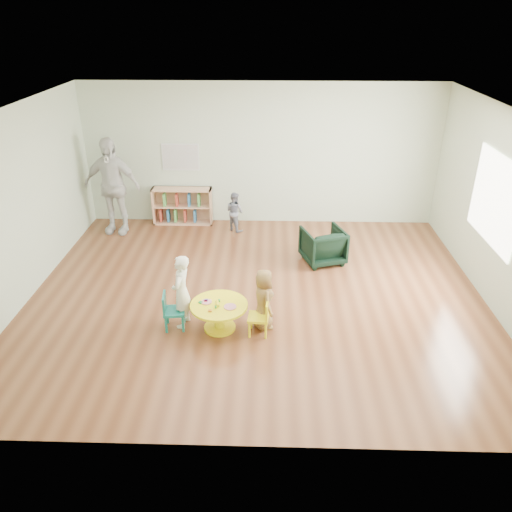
# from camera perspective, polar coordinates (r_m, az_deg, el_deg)

# --- Properties ---
(room) EXTENTS (7.10, 7.00, 2.80)m
(room) POSITION_cam_1_polar(r_m,az_deg,el_deg) (7.03, 0.17, 8.88)
(room) COLOR brown
(room) RESTS_ON ground
(activity_table) EXTENTS (0.79, 0.79, 0.44)m
(activity_table) POSITION_cam_1_polar(r_m,az_deg,el_deg) (6.92, -4.23, -6.37)
(activity_table) COLOR #FFF215
(activity_table) RESTS_ON ground
(kid_chair_left) EXTENTS (0.32, 0.32, 0.54)m
(kid_chair_left) POSITION_cam_1_polar(r_m,az_deg,el_deg) (7.01, -9.66, -6.11)
(kid_chair_left) COLOR #167B6F
(kid_chair_left) RESTS_ON ground
(kid_chair_right) EXTENTS (0.30, 0.30, 0.52)m
(kid_chair_right) POSITION_cam_1_polar(r_m,az_deg,el_deg) (6.81, 0.59, -6.90)
(kid_chair_right) COLOR #FFF215
(kid_chair_right) RESTS_ON ground
(bookshelf) EXTENTS (1.20, 0.30, 0.75)m
(bookshelf) POSITION_cam_1_polar(r_m,az_deg,el_deg) (10.39, -8.44, 5.69)
(bookshelf) COLOR tan
(bookshelf) RESTS_ON ground
(alphabet_poster) EXTENTS (0.74, 0.01, 0.54)m
(alphabet_poster) POSITION_cam_1_polar(r_m,az_deg,el_deg) (10.20, -8.62, 11.11)
(alphabet_poster) COLOR silver
(alphabet_poster) RESTS_ON ground
(armchair) EXTENTS (0.85, 0.86, 0.62)m
(armchair) POSITION_cam_1_polar(r_m,az_deg,el_deg) (8.75, 7.66, 1.20)
(armchair) COLOR black
(armchair) RESTS_ON ground
(child_left) EXTENTS (0.32, 0.43, 1.07)m
(child_left) POSITION_cam_1_polar(r_m,az_deg,el_deg) (6.93, -8.51, -4.05)
(child_left) COLOR white
(child_left) RESTS_ON ground
(child_right) EXTENTS (0.40, 0.50, 0.89)m
(child_right) POSITION_cam_1_polar(r_m,az_deg,el_deg) (6.86, 0.88, -4.98)
(child_right) COLOR gold
(child_right) RESTS_ON ground
(toddler) EXTENTS (0.49, 0.48, 0.79)m
(toddler) POSITION_cam_1_polar(r_m,az_deg,el_deg) (9.91, -2.45, 5.10)
(toddler) COLOR #171F3B
(toddler) RESTS_ON ground
(adult_caretaker) EXTENTS (1.15, 0.60, 1.89)m
(adult_caretaker) POSITION_cam_1_polar(r_m,az_deg,el_deg) (10.05, -16.15, 7.69)
(adult_caretaker) COLOR silver
(adult_caretaker) RESTS_ON ground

